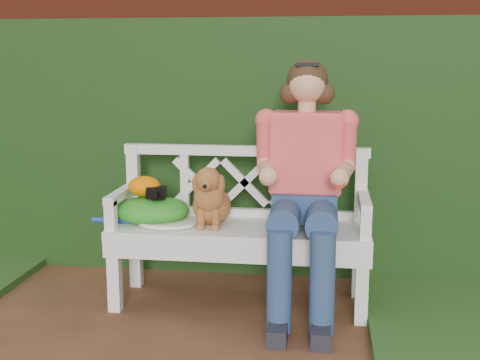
# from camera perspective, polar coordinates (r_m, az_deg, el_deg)

# --- Properties ---
(brick_wall) EXTENTS (10.00, 0.30, 2.20)m
(brick_wall) POSITION_cam_1_polar(r_m,az_deg,el_deg) (4.54, -3.09, 6.41)
(brick_wall) COLOR maroon
(brick_wall) RESTS_ON ground
(ivy_hedge) EXTENTS (10.00, 0.18, 1.70)m
(ivy_hedge) POSITION_cam_1_polar(r_m,az_deg,el_deg) (4.35, -3.60, 2.92)
(ivy_hedge) COLOR #1A3611
(ivy_hedge) RESTS_ON ground
(garden_bench) EXTENTS (1.64, 0.78, 0.48)m
(garden_bench) POSITION_cam_1_polar(r_m,az_deg,el_deg) (3.83, 0.00, -7.53)
(garden_bench) COLOR white
(garden_bench) RESTS_ON ground
(seated_woman) EXTENTS (0.79, 0.94, 1.43)m
(seated_woman) POSITION_cam_1_polar(r_m,az_deg,el_deg) (3.65, 5.80, -0.73)
(seated_woman) COLOR #CE2350
(seated_woman) RESTS_ON ground
(dog) EXTENTS (0.35, 0.40, 0.36)m
(dog) POSITION_cam_1_polar(r_m,az_deg,el_deg) (3.72, -2.60, -1.33)
(dog) COLOR #9E683A
(dog) RESTS_ON garden_bench
(tennis_racket) EXTENTS (0.72, 0.47, 0.03)m
(tennis_racket) POSITION_cam_1_polar(r_m,az_deg,el_deg) (3.79, -6.88, -3.73)
(tennis_racket) COLOR white
(tennis_racket) RESTS_ON garden_bench
(green_bag) EXTENTS (0.49, 0.40, 0.16)m
(green_bag) POSITION_cam_1_polar(r_m,az_deg,el_deg) (3.85, -7.91, -2.62)
(green_bag) COLOR #15681A
(green_bag) RESTS_ON garden_bench
(camera_item) EXTENTS (0.11, 0.09, 0.07)m
(camera_item) POSITION_cam_1_polar(r_m,az_deg,el_deg) (3.78, -7.45, -1.09)
(camera_item) COLOR black
(camera_item) RESTS_ON green_bag
(baseball_glove) EXTENTS (0.22, 0.17, 0.12)m
(baseball_glove) POSITION_cam_1_polar(r_m,az_deg,el_deg) (3.83, -8.51, -0.56)
(baseball_glove) COLOR #DF6C00
(baseball_glove) RESTS_ON green_bag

